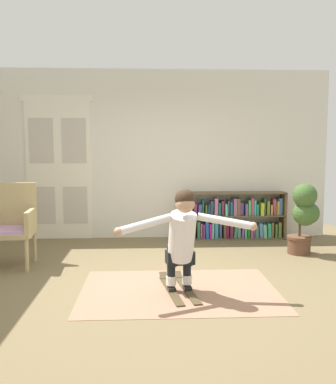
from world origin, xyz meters
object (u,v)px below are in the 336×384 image
Objects in this scene: person_skier at (182,234)px; skis_pair at (178,288)px; bookshelf at (233,218)px; potted_plant at (305,215)px; wicker_chair at (11,222)px.

skis_pair is at bearing 98.78° from person_skier.
bookshelf is 1.43m from potted_plant.
skis_pair is (2.16, -1.09, -0.56)m from wicker_chair.
bookshelf is 3.63m from wicker_chair.
skis_pair is (-1.96, -1.43, -0.57)m from potted_plant.
wicker_chair is 1.03× the size of potted_plant.
person_skier is (0.03, -0.18, 0.65)m from skis_pair.
potted_plant reaches higher than bookshelf.
wicker_chair is 1.10× the size of skis_pair.
potted_plant is at bearing 36.16° from skis_pair.
bookshelf is at bearing 125.82° from potted_plant.
skis_pair is (-1.14, -2.58, -0.34)m from bookshelf.
skis_pair is at bearing -26.78° from wicker_chair.
potted_plant is at bearing 4.73° from wicker_chair.
person_skier is (2.19, -1.27, 0.09)m from wicker_chair.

